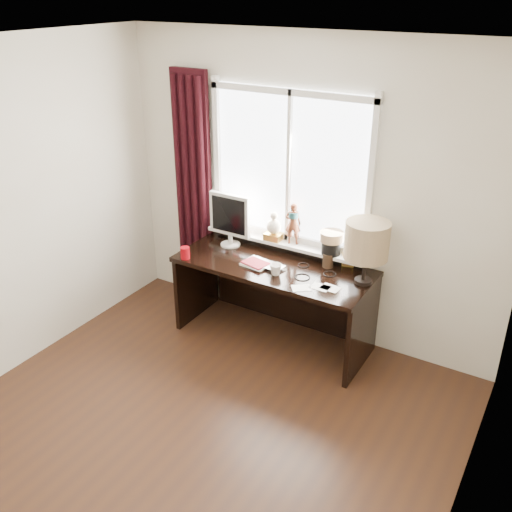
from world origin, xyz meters
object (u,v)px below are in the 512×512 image
Objects in this scene: mug at (276,269)px; desk at (279,285)px; table_lamp at (367,241)px; laptop at (265,264)px; monitor at (230,217)px; red_cup at (185,253)px.

desk is (-0.10, 0.25, -0.29)m from mug.
table_lamp is at bearing 19.61° from mug.
laptop is 0.90m from table_lamp.
desk is at bearing 179.12° from table_lamp.
table_lamp reaches higher than monitor.
red_cup reaches higher than mug.
mug is 0.94× the size of red_cup.
mug is at bearing -24.18° from laptop.
table_lamp is at bearing -2.37° from monitor.
mug is 0.73m from monitor.
red_cup is at bearing -153.82° from laptop.
monitor is at bearing 155.31° from mug.
red_cup is (-0.67, -0.23, 0.04)m from laptop.
monitor is (-0.63, 0.29, 0.23)m from mug.
monitor reaches higher than laptop.
red_cup reaches higher than desk.
mug is 0.06× the size of desk.
mug is 0.40m from desk.
desk is 3.27× the size of table_lamp.
table_lamp is at bearing 17.20° from laptop.
table_lamp is (0.82, 0.15, 0.35)m from laptop.
laptop is at bearing 19.05° from red_cup.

